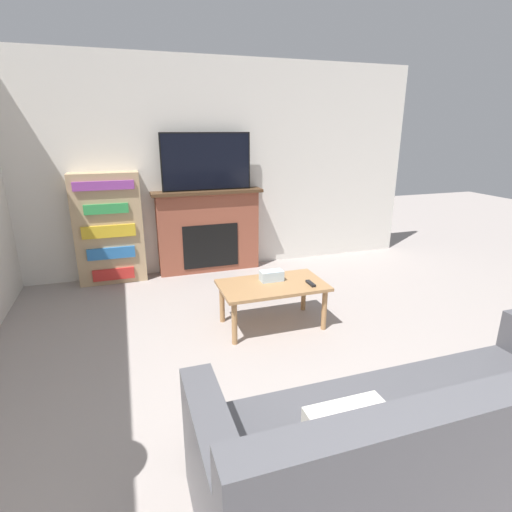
# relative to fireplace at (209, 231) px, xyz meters

# --- Properties ---
(wall_back) EXTENTS (5.78, 0.06, 2.70)m
(wall_back) POSITION_rel_fireplace_xyz_m (0.09, 0.14, 0.80)
(wall_back) COLOR silver
(wall_back) RESTS_ON ground_plane
(fireplace) EXTENTS (1.43, 0.28, 1.09)m
(fireplace) POSITION_rel_fireplace_xyz_m (0.00, 0.00, 0.00)
(fireplace) COLOR brown
(fireplace) RESTS_ON ground_plane
(tv) EXTENTS (1.14, 0.03, 0.72)m
(tv) POSITION_rel_fireplace_xyz_m (0.00, -0.02, 0.90)
(tv) COLOR black
(tv) RESTS_ON fireplace
(couch) EXTENTS (2.28, 0.93, 0.91)m
(couch) POSITION_rel_fireplace_xyz_m (0.29, -3.84, -0.25)
(couch) COLOR #4C4C51
(couch) RESTS_ON ground_plane
(coffee_table) EXTENTS (1.00, 0.58, 0.44)m
(coffee_table) POSITION_rel_fireplace_xyz_m (0.24, -1.78, -0.17)
(coffee_table) COLOR #A87A4C
(coffee_table) RESTS_ON ground_plane
(tissue_box) EXTENTS (0.22, 0.12, 0.10)m
(tissue_box) POSITION_rel_fireplace_xyz_m (0.26, -1.70, -0.06)
(tissue_box) COLOR silver
(tissue_box) RESTS_ON coffee_table
(remote_control) EXTENTS (0.04, 0.15, 0.02)m
(remote_control) POSITION_rel_fireplace_xyz_m (0.57, -1.91, -0.10)
(remote_control) COLOR black
(remote_control) RESTS_ON coffee_table
(bookshelf) EXTENTS (0.80, 0.29, 1.36)m
(bookshelf) POSITION_rel_fireplace_xyz_m (-1.24, -0.02, 0.13)
(bookshelf) COLOR tan
(bookshelf) RESTS_ON ground_plane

